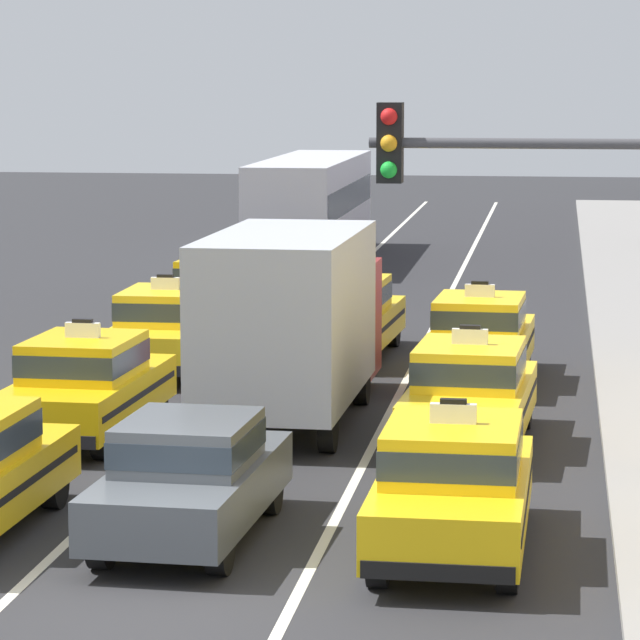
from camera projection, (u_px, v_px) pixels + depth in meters
name	position (u px, v px, depth m)	size (l,w,h in m)	color
ground_plane	(147.00, 604.00, 18.86)	(160.00, 160.00, 0.00)	#2B2B2D
lane_stripe_left_center	(289.00, 332.00, 38.68)	(0.14, 80.00, 0.01)	silver
lane_stripe_center_right	(429.00, 335.00, 38.23)	(0.14, 80.00, 0.01)	silver
taxi_left_second	(86.00, 384.00, 27.36)	(1.96, 4.62, 1.96)	black
taxi_left_third	(167.00, 328.00, 33.37)	(1.85, 4.57, 1.96)	black
taxi_left_fourth	(221.00, 291.00, 39.04)	(2.03, 4.64, 1.96)	black
sedan_left_fifth	(260.00, 263.00, 45.04)	(1.98, 4.38, 1.58)	black
bus_left_sixth	(311.00, 203.00, 53.20)	(2.54, 11.21, 3.22)	black
sedan_center_nearest	(190.00, 475.00, 21.33)	(1.94, 4.37, 1.58)	black
box_truck_center_second	(294.00, 317.00, 28.62)	(2.39, 7.00, 3.27)	black
taxi_center_third	(346.00, 315.00, 35.13)	(2.06, 4.65, 1.96)	black
taxi_right_nearest	(453.00, 484.00, 20.72)	(1.87, 4.58, 1.96)	black
taxi_right_second	(470.00, 392.00, 26.69)	(2.03, 4.64, 1.96)	black
taxi_right_third	(480.00, 337.00, 32.27)	(2.01, 4.63, 1.96)	black
traffic_light_pole	(561.00, 290.00, 16.05)	(2.87, 0.33, 5.58)	#47474C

